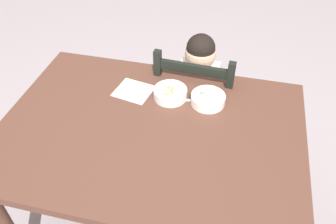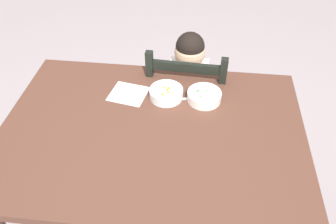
{
  "view_description": "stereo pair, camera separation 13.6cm",
  "coord_description": "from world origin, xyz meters",
  "px_view_note": "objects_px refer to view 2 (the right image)",
  "views": [
    {
      "loc": [
        0.33,
        -1.02,
        1.84
      ],
      "look_at": [
        0.06,
        0.07,
        0.82
      ],
      "focal_mm": 36.52,
      "sensor_mm": 36.0,
      "label": 1
    },
    {
      "loc": [
        0.19,
        -1.04,
        1.84
      ],
      "look_at": [
        0.06,
        0.07,
        0.82
      ],
      "focal_mm": 36.52,
      "sensor_mm": 36.0,
      "label": 2
    }
  ],
  "objects_px": {
    "spoon": "(175,99)",
    "child_figure": "(188,85)",
    "dining_chair": "(187,108)",
    "bowl_of_carrots": "(166,93)",
    "bowl_of_peas": "(204,96)",
    "dining_table": "(152,145)"
  },
  "relations": [
    {
      "from": "spoon",
      "to": "child_figure",
      "type": "bearing_deg",
      "value": 80.95
    },
    {
      "from": "dining_chair",
      "to": "spoon",
      "type": "distance_m",
      "value": 0.46
    },
    {
      "from": "dining_chair",
      "to": "spoon",
      "type": "xyz_separation_m",
      "value": [
        -0.05,
        -0.32,
        0.33
      ]
    },
    {
      "from": "dining_chair",
      "to": "bowl_of_carrots",
      "type": "height_order",
      "value": "dining_chair"
    },
    {
      "from": "bowl_of_peas",
      "to": "child_figure",
      "type": "bearing_deg",
      "value": 107.43
    },
    {
      "from": "bowl_of_peas",
      "to": "bowl_of_carrots",
      "type": "distance_m",
      "value": 0.18
    },
    {
      "from": "dining_chair",
      "to": "child_figure",
      "type": "height_order",
      "value": "child_figure"
    },
    {
      "from": "dining_chair",
      "to": "bowl_of_carrots",
      "type": "bearing_deg",
      "value": -106.69
    },
    {
      "from": "dining_table",
      "to": "spoon",
      "type": "xyz_separation_m",
      "value": [
        0.08,
        0.21,
        0.11
      ]
    },
    {
      "from": "spoon",
      "to": "bowl_of_peas",
      "type": "bearing_deg",
      "value": 6.9
    },
    {
      "from": "dining_table",
      "to": "bowl_of_carrots",
      "type": "height_order",
      "value": "bowl_of_carrots"
    },
    {
      "from": "dining_chair",
      "to": "bowl_of_peas",
      "type": "xyz_separation_m",
      "value": [
        0.09,
        -0.3,
        0.35
      ]
    },
    {
      "from": "dining_table",
      "to": "child_figure",
      "type": "relative_size",
      "value": 1.43
    },
    {
      "from": "dining_table",
      "to": "spoon",
      "type": "height_order",
      "value": "spoon"
    },
    {
      "from": "dining_table",
      "to": "bowl_of_carrots",
      "type": "xyz_separation_m",
      "value": [
        0.04,
        0.23,
        0.13
      ]
    },
    {
      "from": "dining_table",
      "to": "dining_chair",
      "type": "xyz_separation_m",
      "value": [
        0.13,
        0.53,
        -0.22
      ]
    },
    {
      "from": "dining_table",
      "to": "spoon",
      "type": "relative_size",
      "value": 9.77
    },
    {
      "from": "dining_table",
      "to": "dining_chair",
      "type": "height_order",
      "value": "dining_chair"
    },
    {
      "from": "dining_chair",
      "to": "bowl_of_peas",
      "type": "height_order",
      "value": "dining_chair"
    },
    {
      "from": "dining_table",
      "to": "bowl_of_peas",
      "type": "bearing_deg",
      "value": 46.03
    },
    {
      "from": "child_figure",
      "to": "spoon",
      "type": "xyz_separation_m",
      "value": [
        -0.05,
        -0.31,
        0.15
      ]
    },
    {
      "from": "dining_table",
      "to": "spoon",
      "type": "distance_m",
      "value": 0.25
    }
  ]
}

